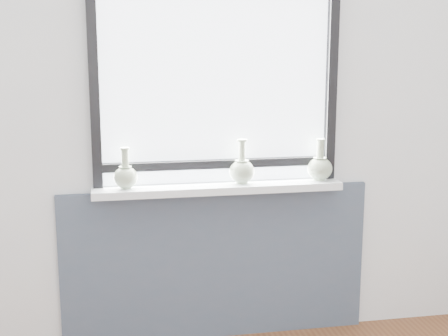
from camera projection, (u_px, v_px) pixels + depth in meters
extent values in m
cube|color=silver|center=(215.00, 107.00, 3.31)|extent=(3.60, 0.02, 2.60)
cube|color=#40495B|center=(216.00, 264.00, 3.46)|extent=(1.70, 0.03, 0.86)
cube|color=silver|center=(219.00, 188.00, 3.30)|extent=(1.32, 0.18, 0.04)
cube|color=black|center=(94.00, 85.00, 3.13)|extent=(0.05, 0.06, 1.05)
cube|color=black|center=(331.00, 82.00, 3.35)|extent=(0.05, 0.06, 1.05)
cube|color=black|center=(217.00, 164.00, 3.32)|extent=(1.20, 0.05, 0.04)
cube|color=white|center=(216.00, 88.00, 3.27)|extent=(1.20, 0.01, 1.00)
cylinder|color=#A7B998|center=(126.00, 188.00, 3.20)|extent=(0.06, 0.06, 0.01)
ellipsoid|color=#A7B998|center=(126.00, 177.00, 3.19)|extent=(0.12, 0.12, 0.11)
cone|color=#A7B998|center=(125.00, 169.00, 3.18)|extent=(0.07, 0.07, 0.03)
cylinder|color=#A7B998|center=(125.00, 160.00, 3.17)|extent=(0.04, 0.04, 0.11)
cylinder|color=#A7B998|center=(125.00, 149.00, 3.16)|extent=(0.05, 0.05, 0.01)
cylinder|color=#A7B998|center=(242.00, 182.00, 3.32)|extent=(0.06, 0.06, 0.01)
ellipsoid|color=#A7B998|center=(242.00, 172.00, 3.31)|extent=(0.14, 0.14, 0.12)
cone|color=#A7B998|center=(242.00, 163.00, 3.30)|extent=(0.07, 0.07, 0.03)
cylinder|color=#A7B998|center=(242.00, 152.00, 3.29)|extent=(0.03, 0.03, 0.12)
cylinder|color=#A7B998|center=(242.00, 140.00, 3.28)|extent=(0.06, 0.06, 0.01)
cylinder|color=#A7B998|center=(319.00, 179.00, 3.40)|extent=(0.06, 0.06, 0.01)
ellipsoid|color=#A7B998|center=(320.00, 169.00, 3.39)|extent=(0.14, 0.14, 0.12)
cone|color=#A7B998|center=(320.00, 160.00, 3.38)|extent=(0.07, 0.07, 0.03)
cylinder|color=#A7B998|center=(320.00, 151.00, 3.37)|extent=(0.04, 0.04, 0.11)
cylinder|color=#A7B998|center=(321.00, 140.00, 3.35)|extent=(0.05, 0.05, 0.01)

